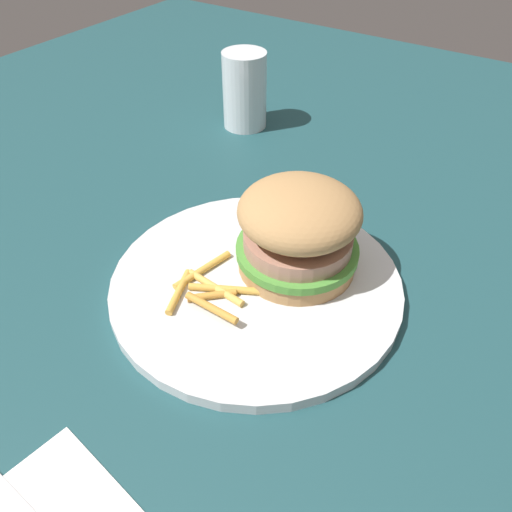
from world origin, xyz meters
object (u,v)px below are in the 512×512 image
Objects in this scene: sandwich at (299,229)px; fries_pile at (208,289)px; plate at (256,283)px; drink_glass at (245,95)px.

fries_pile is at bearing -31.81° from sandwich.
sandwich reaches higher than plate.
drink_glass is (-0.29, -0.21, 0.04)m from plate.
plate is 0.05m from fries_pile.
plate is at bearing 36.38° from drink_glass.
sandwich is 0.34m from drink_glass.
fries_pile is 0.38m from drink_glass.
sandwich reaches higher than fries_pile.
fries_pile is (0.04, -0.03, 0.01)m from plate.
drink_glass is at bearing -143.62° from plate.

